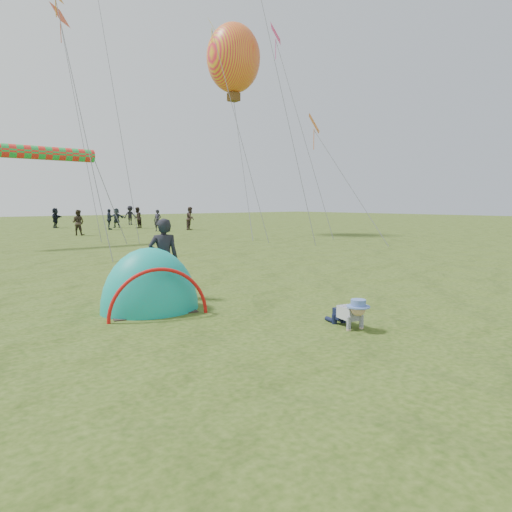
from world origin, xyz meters
TOP-DOWN VIEW (x-y plane):
  - ground at (0.00, 0.00)m, footprint 140.00×140.00m
  - crawling_toddler at (0.54, -0.50)m, footprint 0.65×0.80m
  - popup_tent at (-1.47, 2.86)m, footprint 2.23×1.98m
  - standing_adult at (-0.71, 3.69)m, footprint 0.76×0.63m
  - crowd_person_1 at (10.95, 29.73)m, footprint 1.06×1.02m
  - crowd_person_2 at (8.35, 29.13)m, footprint 0.71×1.02m
  - crowd_person_5 at (9.96, 31.60)m, footprint 1.44×1.37m
  - crowd_person_6 at (10.34, 25.06)m, footprint 0.63×0.69m
  - crowd_person_7 at (13.13, 25.03)m, footprint 1.09×1.05m
  - crowd_person_9 at (13.03, 35.65)m, footprint 1.21×0.77m
  - crowd_person_11 at (5.92, 34.47)m, footprint 1.35×1.50m
  - crowd_person_13 at (4.42, 24.50)m, footprint 1.00×1.00m
  - balloon_kite at (12.89, 19.10)m, footprint 3.45×3.45m
  - rainbow_tube_kite at (0.54, 18.12)m, footprint 5.28×0.64m
  - diamond_kite_5 at (14.48, 16.83)m, footprint 1.27×1.27m
  - diamond_kite_6 at (13.34, 12.41)m, footprint 1.19×1.19m
  - diamond_kite_7 at (3.59, 23.48)m, footprint 1.31×1.31m
  - diamond_kite_8 at (10.09, 17.43)m, footprint 0.84×0.84m

SIDE VIEW (x-z plane):
  - ground at x=0.00m, z-range 0.00..0.00m
  - popup_tent at x=-1.47m, z-range -1.24..1.24m
  - crawling_toddler at x=0.54m, z-range 0.00..0.54m
  - crowd_person_6 at x=10.34m, z-range 0.00..1.59m
  - crowd_person_2 at x=8.35m, z-range 0.00..1.61m
  - crowd_person_5 at x=9.96m, z-range 0.00..1.63m
  - crowd_person_13 at x=4.42m, z-range 0.00..1.64m
  - crowd_person_11 at x=5.92m, z-range 0.00..1.66m
  - crowd_person_1 at x=10.95m, z-range 0.00..1.73m
  - crowd_person_7 at x=13.13m, z-range 0.00..1.77m
  - standing_adult at x=-0.71m, z-range 0.00..1.77m
  - crowd_person_9 at x=13.03m, z-range 0.00..1.79m
  - rainbow_tube_kite at x=0.54m, z-range 4.12..4.76m
  - diamond_kite_6 at x=13.34m, z-range 5.92..6.89m
  - balloon_kite at x=12.89m, z-range 8.63..13.46m
  - diamond_kite_8 at x=10.09m, z-range 11.86..12.54m
  - diamond_kite_5 at x=14.48m, z-range 12.02..13.06m
  - diamond_kite_7 at x=3.59m, z-range 12.39..13.46m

